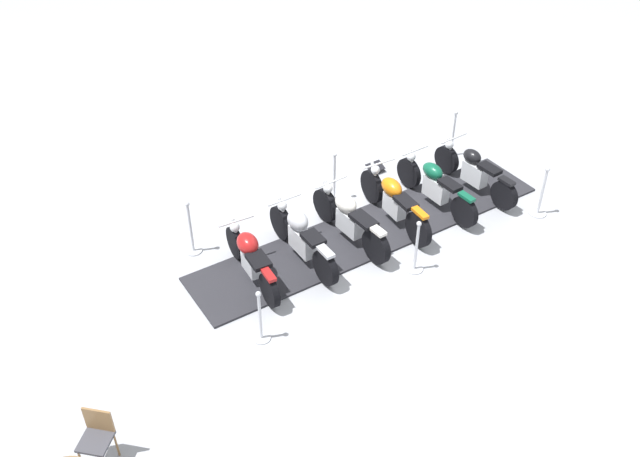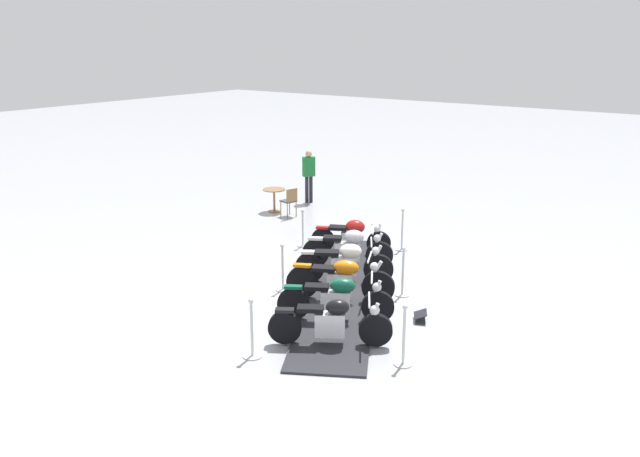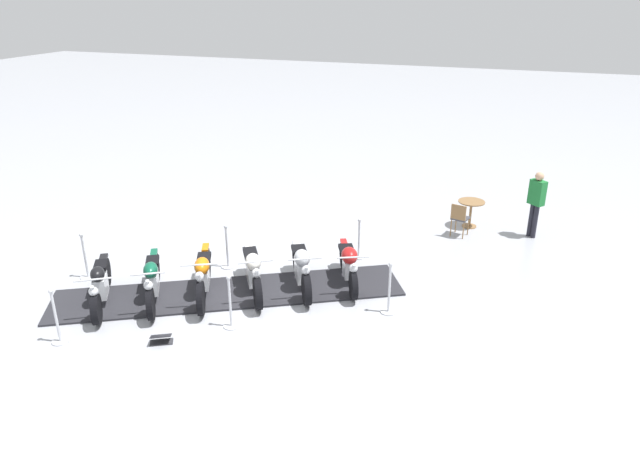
% 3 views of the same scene
% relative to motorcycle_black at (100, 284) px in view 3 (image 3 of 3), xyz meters
% --- Properties ---
extents(ground_plane, '(80.00, 80.00, 0.00)m').
position_rel_motorcycle_black_xyz_m(ground_plane, '(-1.29, 2.25, -0.47)').
color(ground_plane, '#A8AAB2').
extents(display_platform, '(4.85, 7.15, 0.04)m').
position_rel_motorcycle_black_xyz_m(display_platform, '(-1.29, 2.25, -0.45)').
color(display_platform, '#28282D').
rests_on(display_platform, ground_plane).
extents(motorcycle_black, '(1.97, 1.33, 0.90)m').
position_rel_motorcycle_black_xyz_m(motorcycle_black, '(0.00, 0.00, 0.00)').
color(motorcycle_black, black).
rests_on(motorcycle_black, display_platform).
extents(motorcycle_forest, '(2.02, 1.28, 0.94)m').
position_rel_motorcycle_black_xyz_m(motorcycle_forest, '(-0.50, 0.91, 0.03)').
color(motorcycle_forest, black).
rests_on(motorcycle_forest, display_platform).
extents(motorcycle_copper, '(2.12, 1.15, 1.01)m').
position_rel_motorcycle_black_xyz_m(motorcycle_copper, '(-1.00, 1.81, 0.05)').
color(motorcycle_copper, black).
rests_on(motorcycle_copper, display_platform).
extents(motorcycle_cream, '(1.95, 1.29, 0.98)m').
position_rel_motorcycle_black_xyz_m(motorcycle_cream, '(-1.52, 2.71, 0.04)').
color(motorcycle_cream, black).
rests_on(motorcycle_cream, display_platform).
extents(motorcycle_chrome, '(1.98, 1.19, 0.96)m').
position_rel_motorcycle_black_xyz_m(motorcycle_chrome, '(-2.02, 3.62, 0.04)').
color(motorcycle_chrome, black).
rests_on(motorcycle_chrome, display_platform).
extents(motorcycle_maroon, '(1.91, 1.04, 0.90)m').
position_rel_motorcycle_black_xyz_m(motorcycle_maroon, '(-2.52, 4.53, 0.04)').
color(motorcycle_maroon, black).
rests_on(motorcycle_maroon, display_platform).
extents(stanchion_left_mid, '(0.32, 0.32, 1.08)m').
position_rel_motorcycle_black_xyz_m(stanchion_left_mid, '(-2.43, 1.61, -0.12)').
color(stanchion_left_mid, silver).
rests_on(stanchion_left_mid, ground_plane).
extents(stanchion_right_rear, '(0.31, 0.31, 1.13)m').
position_rel_motorcycle_black_xyz_m(stanchion_right_rear, '(-1.67, 5.63, -0.10)').
color(stanchion_right_rear, silver).
rests_on(stanchion_right_rear, ground_plane).
extents(stanchion_right_mid, '(0.32, 0.32, 1.11)m').
position_rel_motorcycle_black_xyz_m(stanchion_right_mid, '(-0.14, 2.89, -0.11)').
color(stanchion_right_mid, silver).
rests_on(stanchion_right_mid, ground_plane).
extents(stanchion_right_front, '(0.31, 0.31, 1.11)m').
position_rel_motorcycle_black_xyz_m(stanchion_right_front, '(1.39, 0.15, -0.10)').
color(stanchion_right_front, silver).
rests_on(stanchion_right_front, ground_plane).
extents(stanchion_left_rear, '(0.30, 0.30, 1.02)m').
position_rel_motorcycle_black_xyz_m(stanchion_left_rear, '(-3.96, 4.35, -0.13)').
color(stanchion_left_rear, silver).
rests_on(stanchion_left_rear, ground_plane).
extents(stanchion_left_front, '(0.35, 0.35, 1.09)m').
position_rel_motorcycle_black_xyz_m(stanchion_left_front, '(-0.90, -1.13, -0.14)').
color(stanchion_left_front, silver).
rests_on(stanchion_left_front, ground_plane).
extents(info_placard, '(0.40, 0.46, 0.20)m').
position_rel_motorcycle_black_xyz_m(info_placard, '(0.79, 1.93, -0.41)').
color(info_placard, '#333338').
rests_on(info_placard, ground_plane).
extents(cafe_table, '(0.71, 0.71, 0.74)m').
position_rel_motorcycle_black_xyz_m(cafe_table, '(-6.86, 6.68, 0.08)').
color(cafe_table, olive).
rests_on(cafe_table, ground_plane).
extents(cafe_chair_near_table, '(0.49, 0.49, 0.91)m').
position_rel_motorcycle_black_xyz_m(cafe_chair_near_table, '(-6.07, 6.47, 0.07)').
color(cafe_chair_near_table, olive).
rests_on(cafe_chair_near_table, ground_plane).
extents(bystander_person, '(0.43, 0.45, 1.77)m').
position_rel_motorcycle_black_xyz_m(bystander_person, '(-6.68, 8.28, 0.59)').
color(bystander_person, '#23232D').
rests_on(bystander_person, ground_plane).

